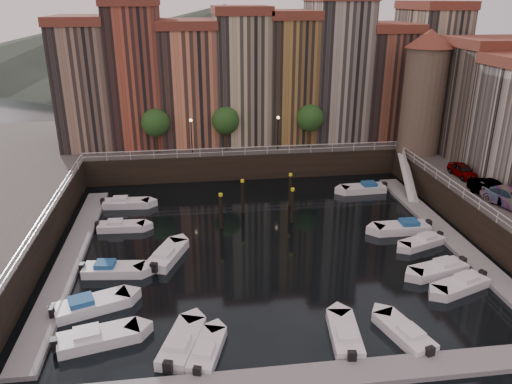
{
  "coord_description": "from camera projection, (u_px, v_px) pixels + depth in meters",
  "views": [
    {
      "loc": [
        -5.99,
        -38.47,
        19.97
      ],
      "look_at": [
        -0.34,
        4.0,
        3.15
      ],
      "focal_mm": 35.0,
      "sensor_mm": 36.0,
      "label": 1
    }
  ],
  "objects": [
    {
      "name": "dock_right",
      "position": [
        447.0,
        234.0,
        44.54
      ],
      "size": [
        2.0,
        28.0,
        0.35
      ],
      "primitive_type": "cube",
      "color": "gray",
      "rests_on": "ground"
    },
    {
      "name": "boat_left_4",
      "position": [
        125.0,
        203.0,
        50.74
      ],
      "size": [
        4.88,
        2.03,
        1.11
      ],
      "rotation": [
        0.0,
        0.0,
        -0.06
      ],
      "color": "white",
      "rests_on": "ground"
    },
    {
      "name": "promenade_trees",
      "position": [
        231.0,
        121.0,
        57.75
      ],
      "size": [
        21.2,
        3.2,
        5.2
      ],
      "color": "black",
      "rests_on": "quay_far"
    },
    {
      "name": "mountains",
      "position": [
        214.0,
        42.0,
        142.34
      ],
      "size": [
        145.0,
        100.0,
        18.0
      ],
      "color": "#2D382D",
      "rests_on": "ground"
    },
    {
      "name": "boat_near_3",
      "position": [
        405.0,
        333.0,
        31.14
      ],
      "size": [
        2.87,
        4.8,
        1.08
      ],
      "rotation": [
        0.0,
        0.0,
        1.85
      ],
      "color": "white",
      "rests_on": "ground"
    },
    {
      "name": "boat_left_0",
      "position": [
        96.0,
        338.0,
        30.67
      ],
      "size": [
        5.29,
        2.94,
        1.18
      ],
      "rotation": [
        0.0,
        0.0,
        0.23
      ],
      "color": "white",
      "rests_on": "ground"
    },
    {
      "name": "boat_left_1",
      "position": [
        90.0,
        305.0,
        33.91
      ],
      "size": [
        5.33,
        3.49,
        1.2
      ],
      "rotation": [
        0.0,
        0.0,
        0.35
      ],
      "color": "white",
      "rests_on": "ground"
    },
    {
      "name": "car_b",
      "position": [
        491.0,
        191.0,
        44.57
      ],
      "size": [
        2.2,
        4.77,
        1.52
      ],
      "primitive_type": "imported",
      "rotation": [
        0.0,
        0.0,
        0.13
      ],
      "color": "gray",
      "rests_on": "quay_right"
    },
    {
      "name": "boat_extra_510",
      "position": [
        167.0,
        255.0,
        40.46
      ],
      "size": [
        3.52,
        5.17,
        1.17
      ],
      "rotation": [
        0.0,
        0.0,
        1.19
      ],
      "color": "white",
      "rests_on": "ground"
    },
    {
      "name": "gangway",
      "position": [
        408.0,
        175.0,
        54.16
      ],
      "size": [
        2.78,
        8.32,
        3.73
      ],
      "color": "white",
      "rests_on": "ground"
    },
    {
      "name": "boat_right_0",
      "position": [
        461.0,
        285.0,
        36.4
      ],
      "size": [
        4.83,
        3.19,
        1.09
      ],
      "rotation": [
        0.0,
        0.0,
        3.5
      ],
      "color": "white",
      "rests_on": "ground"
    },
    {
      "name": "quay_far",
      "position": [
        237.0,
        144.0,
        66.97
      ],
      "size": [
        80.0,
        20.0,
        3.0
      ],
      "primitive_type": "cube",
      "color": "black",
      "rests_on": "ground"
    },
    {
      "name": "mooring_pilings",
      "position": [
        262.0,
        201.0,
        47.89
      ],
      "size": [
        7.68,
        4.87,
        3.78
      ],
      "color": "black",
      "rests_on": "ground"
    },
    {
      "name": "dock_left",
      "position": [
        71.0,
        258.0,
        40.56
      ],
      "size": [
        2.0,
        28.0,
        0.35
      ],
      "primitive_type": "cube",
      "color": "gray",
      "rests_on": "ground"
    },
    {
      "name": "ground",
      "position": [
        266.0,
        242.0,
        43.53
      ],
      "size": [
        200.0,
        200.0,
        0.0
      ],
      "primitive_type": "plane",
      "color": "black",
      "rests_on": "ground"
    },
    {
      "name": "boat_near_1",
      "position": [
        207.0,
        351.0,
        29.63
      ],
      "size": [
        2.67,
        4.37,
        0.98
      ],
      "rotation": [
        0.0,
        0.0,
        1.27
      ],
      "color": "white",
      "rests_on": "ground"
    },
    {
      "name": "boat_right_3",
      "position": [
        403.0,
        228.0,
        45.29
      ],
      "size": [
        5.19,
        1.89,
        1.19
      ],
      "rotation": [
        0.0,
        0.0,
        3.14
      ],
      "color": "white",
      "rests_on": "ground"
    },
    {
      "name": "car_a",
      "position": [
        463.0,
        171.0,
        49.91
      ],
      "size": [
        1.68,
        3.96,
        1.33
      ],
      "primitive_type": "imported",
      "rotation": [
        0.0,
        0.0,
        0.03
      ],
      "color": "gray",
      "rests_on": "quay_right"
    },
    {
      "name": "street_lamps",
      "position": [
        235.0,
        128.0,
        57.13
      ],
      "size": [
        10.36,
        0.36,
        4.18
      ],
      "color": "black",
      "rests_on": "quay_far"
    },
    {
      "name": "boat_near_2",
      "position": [
        345.0,
        335.0,
        30.96
      ],
      "size": [
        2.27,
        4.86,
        1.09
      ],
      "rotation": [
        0.0,
        0.0,
        1.45
      ],
      "color": "white",
      "rests_on": "ground"
    },
    {
      "name": "boat_right_4",
      "position": [
        364.0,
        188.0,
        54.59
      ],
      "size": [
        5.07,
        2.03,
        1.16
      ],
      "rotation": [
        0.0,
        0.0,
        3.18
      ],
      "color": "white",
      "rests_on": "ground"
    },
    {
      "name": "railings",
      "position": [
        258.0,
        182.0,
        46.66
      ],
      "size": [
        36.08,
        34.04,
        0.52
      ],
      "color": "white",
      "rests_on": "ground"
    },
    {
      "name": "boat_left_3",
      "position": [
        120.0,
        226.0,
        45.69
      ],
      "size": [
        4.47,
        1.84,
        1.02
      ],
      "rotation": [
        0.0,
        0.0,
        -0.06
      ],
      "color": "white",
      "rests_on": "ground"
    },
    {
      "name": "far_terrace",
      "position": [
        264.0,
        75.0,
        61.62
      ],
      "size": [
        48.7,
        10.3,
        17.5
      ],
      "color": "#8C6D59",
      "rests_on": "quay_far"
    },
    {
      "name": "boat_left_2",
      "position": [
        112.0,
        270.0,
        38.37
      ],
      "size": [
        4.99,
        2.28,
        1.12
      ],
      "rotation": [
        0.0,
        0.0,
        -0.11
      ],
      "color": "white",
      "rests_on": "ground"
    },
    {
      "name": "boat_near_0",
      "position": [
        181.0,
        344.0,
        30.17
      ],
      "size": [
        3.14,
        5.05,
        1.14
      ],
      "rotation": [
        0.0,
        0.0,
        1.26
      ],
      "color": "white",
      "rests_on": "ground"
    },
    {
      "name": "boat_right_1",
      "position": [
        439.0,
        269.0,
        38.48
      ],
      "size": [
        4.96,
        2.84,
        1.11
      ],
      "rotation": [
        0.0,
        0.0,
        3.39
      ],
      "color": "white",
      "rests_on": "ground"
    },
    {
      "name": "dock_near",
      "position": [
        312.0,
        378.0,
        27.78
      ],
      "size": [
        30.0,
        2.0,
        0.35
      ],
      "primitive_type": "cube",
      "color": "gray",
      "rests_on": "ground"
    },
    {
      "name": "corner_tower",
      "position": [
        424.0,
        91.0,
        55.64
      ],
      "size": [
        5.2,
        5.2,
        13.8
      ],
      "color": "#6B5B4C",
      "rests_on": "quay_right"
    },
    {
      "name": "car_c",
      "position": [
        511.0,
        199.0,
        42.67
      ],
      "size": [
        3.69,
        5.87,
        1.58
      ],
      "primitive_type": "imported",
      "rotation": [
        0.0,
        0.0,
        0.29
      ],
      "color": "gray",
      "rests_on": "quay_right"
    },
    {
      "name": "boat_right_2",
      "position": [
        423.0,
        242.0,
        42.81
      ],
      "size": [
        4.41,
        2.91,
        1.0
      ],
      "rotation": [
        0.0,
        0.0,
        3.5
      ],
      "color": "white",
      "rests_on": "ground"
    }
  ]
}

